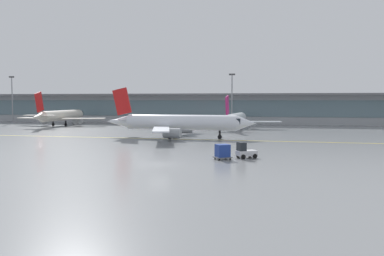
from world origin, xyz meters
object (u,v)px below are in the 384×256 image
Objects in this scene: gate_airplane_0 at (62,116)px; apron_light_mast_0 at (12,97)px; gate_airplane_1 at (235,119)px; baggage_tug at (245,151)px; cargo_dolly_lead at (223,151)px; taxiing_regional_jet at (179,123)px; apron_light_mast_1 at (232,97)px.

gate_airplane_0 is 1.91× the size of apron_light_mast_0.
apron_light_mast_0 is at bearing 85.67° from gate_airplane_1.
gate_airplane_1 is at bearing 65.10° from baggage_tug.
gate_airplane_0 is at bearing 102.53° from cargo_dolly_lead.
taxiing_regional_jet is 42.37m from apron_light_mast_1.
gate_airplane_1 is 1.70× the size of apron_light_mast_0.
gate_airplane_1 is at bearing -9.93° from apron_light_mast_0.
taxiing_regional_jet reaches higher than gate_airplane_1.
gate_airplane_1 is 1.72× the size of apron_light_mast_1.
apron_light_mast_1 is (6.33, 41.55, 5.33)m from taxiing_regional_jet.
baggage_tug is at bearing -82.87° from apron_light_mast_1.
apron_light_mast_0 is (-24.94, 12.22, 5.51)m from gate_airplane_0.
gate_airplane_0 is at bearing 94.36° from gate_airplane_1.
cargo_dolly_lead is (-2.76, -1.68, 0.16)m from baggage_tug.
gate_airplane_1 is 55.65m from cargo_dolly_lead.
gate_airplane_0 is 78.69m from cargo_dolly_lead.
cargo_dolly_lead is (54.60, -56.64, -1.89)m from gate_airplane_0.
cargo_dolly_lead is at bearing -137.13° from gate_airplane_0.
apron_light_mast_0 reaches higher than baggage_tug.
apron_light_mast_0 is at bearing 107.70° from cargo_dolly_lead.
gate_airplane_1 is 77.53m from apron_light_mast_0.
taxiing_regional_jet reaches higher than baggage_tug.
apron_light_mast_1 reaches higher than baggage_tug.
apron_light_mast_1 is (-8.29, 66.27, 7.49)m from baggage_tug.
taxiing_regional_jet is 1.98× the size of apron_light_mast_0.
apron_light_mast_0 reaches higher than apron_light_mast_1.
baggage_tug is at bearing -0.00° from cargo_dolly_lead.
cargo_dolly_lead is (3.39, -55.52, -1.57)m from gate_airplane_1.
gate_airplane_0 is at bearing -167.02° from apron_light_mast_1.
apron_light_mast_0 is (-82.30, 67.17, 7.56)m from baggage_tug.
cargo_dolly_lead is at bearing -40.88° from apron_light_mast_0.
gate_airplane_0 is 28.32m from apron_light_mast_0.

